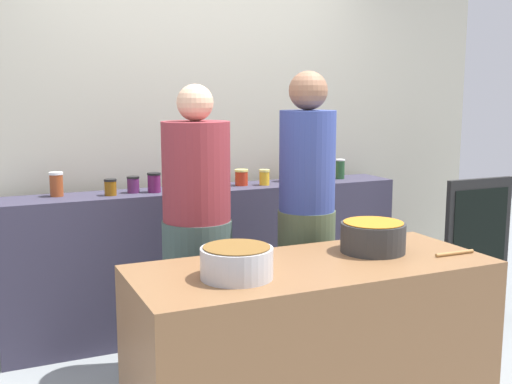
{
  "coord_description": "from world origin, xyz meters",
  "views": [
    {
      "loc": [
        -1.38,
        -2.73,
        1.6
      ],
      "look_at": [
        0.0,
        0.35,
        1.05
      ],
      "focal_mm": 43.35,
      "sensor_mm": 36.0,
      "label": 1
    }
  ],
  "objects": [
    {
      "name": "cooking_pot_left",
      "position": [
        -0.41,
        -0.36,
        0.88
      ],
      "size": [
        0.31,
        0.31,
        0.14
      ],
      "color": "#B7B7BC",
      "rests_on": "prep_table"
    },
    {
      "name": "wooden_spoon",
      "position": [
        0.71,
        -0.45,
        0.82
      ],
      "size": [
        0.22,
        0.02,
        0.02
      ],
      "primitive_type": "cylinder",
      "rotation": [
        1.57,
        0.0,
        1.55
      ],
      "color": "#9E703D",
      "rests_on": "prep_table"
    },
    {
      "name": "display_shelf",
      "position": [
        0.0,
        1.1,
        0.48
      ],
      "size": [
        2.7,
        0.36,
        0.97
      ],
      "primitive_type": "cube",
      "color": "#363246",
      "rests_on": "ground"
    },
    {
      "name": "chalkboard_sign",
      "position": [
        1.79,
        0.51,
        0.51
      ],
      "size": [
        0.56,
        0.05,
        1.0
      ],
      "color": "black",
      "rests_on": "ground"
    },
    {
      "name": "preserve_jar_2",
      "position": [
        -0.51,
        1.11,
        1.02
      ],
      "size": [
        0.08,
        0.08,
        0.1
      ],
      "color": "#52214F",
      "rests_on": "display_shelf"
    },
    {
      "name": "cook_with_tongs",
      "position": [
        -0.31,
        0.47,
        0.74
      ],
      "size": [
        0.39,
        0.39,
        1.64
      ],
      "color": "#3F524C",
      "rests_on": "ground"
    },
    {
      "name": "preserve_jar_1",
      "position": [
        -0.66,
        1.06,
        1.02
      ],
      "size": [
        0.08,
        0.08,
        0.1
      ],
      "color": "brown",
      "rests_on": "display_shelf"
    },
    {
      "name": "preserve_jar_5",
      "position": [
        0.23,
        1.11,
        1.02
      ],
      "size": [
        0.09,
        0.09,
        0.11
      ],
      "color": "#AD2B17",
      "rests_on": "display_shelf"
    },
    {
      "name": "preserve_jar_4",
      "position": [
        0.04,
        1.08,
        1.03
      ],
      "size": [
        0.09,
        0.09,
        0.13
      ],
      "color": "yellow",
      "rests_on": "display_shelf"
    },
    {
      "name": "preserve_jar_8",
      "position": [
        0.71,
        1.06,
        1.02
      ],
      "size": [
        0.08,
        0.08,
        0.1
      ],
      "color": "#B0310D",
      "rests_on": "display_shelf"
    },
    {
      "name": "prep_table",
      "position": [
        0.0,
        -0.3,
        0.4
      ],
      "size": [
        1.7,
        0.7,
        0.81
      ],
      "primitive_type": "cube",
      "color": "brown",
      "rests_on": "ground"
    },
    {
      "name": "preserve_jar_0",
      "position": [
        -0.97,
        1.16,
        1.04
      ],
      "size": [
        0.08,
        0.08,
        0.15
      ],
      "color": "brown",
      "rests_on": "display_shelf"
    },
    {
      "name": "cooking_pot_center",
      "position": [
        0.38,
        -0.23,
        0.88
      ],
      "size": [
        0.32,
        0.32,
        0.15
      ],
      "color": "#2D2D2D",
      "rests_on": "prep_table"
    },
    {
      "name": "preserve_jar_9",
      "position": [
        0.82,
        1.15,
        1.04
      ],
      "size": [
        0.09,
        0.09,
        0.14
      ],
      "color": "gold",
      "rests_on": "display_shelf"
    },
    {
      "name": "cook_in_cap",
      "position": [
        0.31,
        0.32,
        0.79
      ],
      "size": [
        0.33,
        0.33,
        1.71
      ],
      "color": "#4C593E",
      "rests_on": "ground"
    },
    {
      "name": "preserve_jar_7",
      "position": [
        0.61,
        1.16,
        1.04
      ],
      "size": [
        0.09,
        0.09,
        0.14
      ],
      "color": "#A33A12",
      "rests_on": "display_shelf"
    },
    {
      "name": "preserve_jar_10",
      "position": [
        1.02,
        1.12,
        1.04
      ],
      "size": [
        0.07,
        0.07,
        0.14
      ],
      "color": "#234B28",
      "rests_on": "display_shelf"
    },
    {
      "name": "storefront_wall",
      "position": [
        0.0,
        1.45,
        1.5
      ],
      "size": [
        4.8,
        0.12,
        3.0
      ],
      "primitive_type": "cube",
      "color": "#ADAA97",
      "rests_on": "ground"
    },
    {
      "name": "preserve_jar_6",
      "position": [
        0.38,
        1.06,
        1.02
      ],
      "size": [
        0.07,
        0.07,
        0.11
      ],
      "color": "gold",
      "rests_on": "display_shelf"
    },
    {
      "name": "preserve_jar_3",
      "position": [
        -0.39,
        1.07,
        1.03
      ],
      "size": [
        0.09,
        0.09,
        0.12
      ],
      "color": "#5B1A49",
      "rests_on": "display_shelf"
    }
  ]
}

